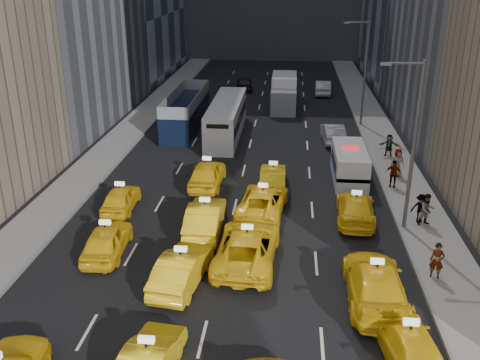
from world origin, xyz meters
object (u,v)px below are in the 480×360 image
object	(u,v)px
box_truck	(284,93)
double_decker	(186,111)
nypd_van	(349,165)
pedestrian_0	(437,261)
city_bus	(227,119)

from	to	relation	value
box_truck	double_decker	bearing A→B (deg)	-140.39
nypd_van	pedestrian_0	distance (m)	12.31
nypd_van	double_decker	bearing A→B (deg)	140.41
box_truck	pedestrian_0	xyz separation A→B (m)	(7.31, -30.60, -0.57)
pedestrian_0	double_decker	bearing A→B (deg)	141.29
box_truck	pedestrian_0	size ratio (longest dim) A/B	4.18
double_decker	box_truck	xyz separation A→B (m)	(8.26, 7.68, 0.02)
nypd_van	box_truck	distance (m)	19.16
city_bus	pedestrian_0	distance (m)	24.16
nypd_van	box_truck	world-z (taller)	box_truck
city_bus	box_truck	distance (m)	10.58
box_truck	pedestrian_0	distance (m)	31.47
pedestrian_0	box_truck	bearing A→B (deg)	120.53
nypd_van	city_bus	bearing A→B (deg)	136.08
double_decker	city_bus	size ratio (longest dim) A/B	0.96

